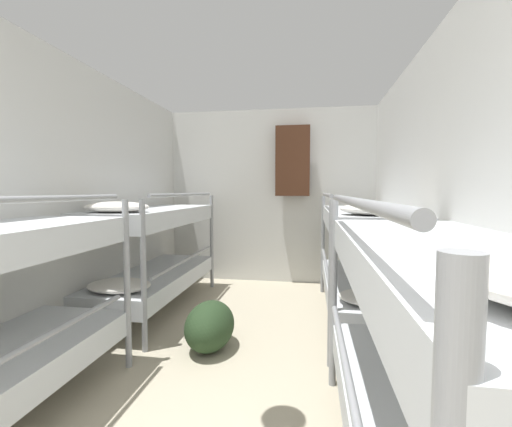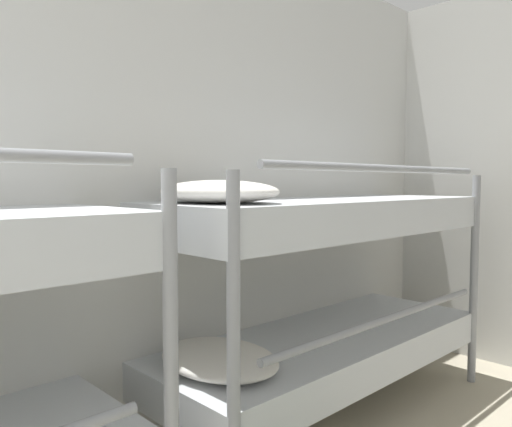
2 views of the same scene
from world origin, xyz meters
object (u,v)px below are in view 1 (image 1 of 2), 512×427
(bunk_stack_left_far, at_px, (153,248))
(duffel_bag, at_px, (210,326))
(bunk_stack_right_far, at_px, (363,254))
(bunk_stack_right_near, at_px, (453,365))
(hanging_coat, at_px, (293,161))

(bunk_stack_left_far, relative_size, duffel_bag, 3.48)
(bunk_stack_left_far, bearing_deg, duffel_bag, -41.78)
(bunk_stack_right_far, bearing_deg, bunk_stack_left_far, 180.00)
(bunk_stack_left_far, bearing_deg, bunk_stack_right_far, 0.00)
(bunk_stack_right_near, xyz_separation_m, duffel_bag, (-1.24, 1.31, -0.47))
(bunk_stack_right_far, height_order, hanging_coat, hanging_coat)
(bunk_stack_left_far, distance_m, duffel_bag, 1.19)
(bunk_stack_right_far, distance_m, hanging_coat, 1.72)
(hanging_coat, bearing_deg, bunk_stack_right_far, -59.87)
(bunk_stack_left_far, distance_m, bunk_stack_right_far, 2.06)
(bunk_stack_left_far, distance_m, hanging_coat, 2.06)
(bunk_stack_right_near, bearing_deg, bunk_stack_left_far, 135.25)
(bunk_stack_right_far, distance_m, duffel_bag, 1.52)
(bunk_stack_right_near, distance_m, hanging_coat, 3.49)
(bunk_stack_left_far, xyz_separation_m, bunk_stack_right_far, (2.06, 0.00, 0.00))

